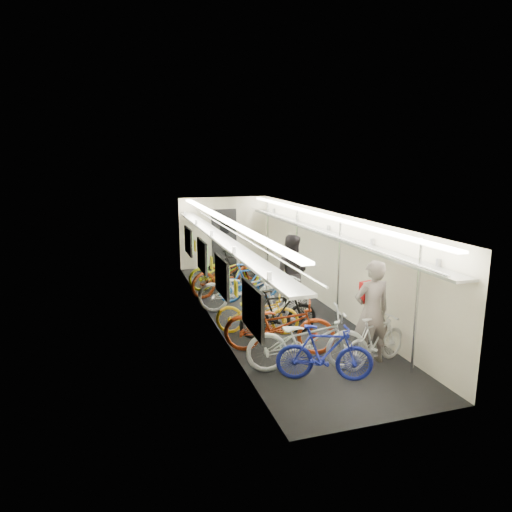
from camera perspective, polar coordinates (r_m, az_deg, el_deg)
train_car_shell at (r=11.34m, az=-0.88°, el=1.90°), size 10.00×10.00×10.00m
bicycle_0 at (r=8.13m, az=6.37°, el=-10.39°), size 2.24×1.16×1.12m
bicycle_1 at (r=7.83m, az=8.57°, el=-11.91°), size 1.68×1.02×0.98m
bicycle_2 at (r=8.79m, az=2.90°, el=-8.57°), size 2.25×1.54×1.12m
bicycle_3 at (r=9.59m, az=2.84°, el=-7.07°), size 1.72×0.52×1.03m
bicycle_4 at (r=9.72m, az=0.15°, el=-7.10°), size 1.87×1.21×0.93m
bicycle_5 at (r=10.05m, az=2.68°, el=-5.77°), size 2.01×1.09×1.16m
bicycle_6 at (r=11.00m, az=-1.68°, el=-4.22°), size 2.30×1.46×1.14m
bicycle_7 at (r=11.92m, az=-0.82°, el=-3.25°), size 1.73×0.63×1.02m
bicycle_8 at (r=12.51m, az=-3.76°, el=-2.27°), size 2.28×1.40×1.13m
bicycle_9 at (r=13.11m, az=-2.45°, el=-1.60°), size 1.94×0.95×1.12m
bicycle_10 at (r=12.90m, az=-4.01°, el=-2.01°), size 2.08×0.99×1.05m
bicycle_11 at (r=8.57m, az=14.69°, el=-10.17°), size 1.62×0.89×0.94m
passenger_near at (r=8.51m, az=14.26°, el=-6.80°), size 0.70×0.47×1.91m
passenger_mid at (r=11.02m, az=4.29°, el=-2.18°), size 1.16×1.09×1.90m
backpack at (r=8.57m, az=13.67°, el=-4.37°), size 0.28×0.19×0.38m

